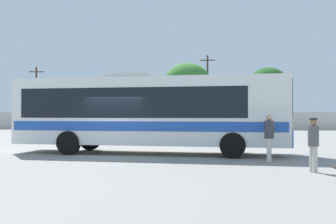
{
  "coord_description": "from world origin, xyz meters",
  "views": [
    {
      "loc": [
        3.65,
        -17.41,
        1.76
      ],
      "look_at": [
        2.24,
        0.8,
        1.87
      ],
      "focal_mm": 43.56,
      "sensor_mm": 36.0,
      "label": 1
    }
  ],
  "objects_px": {
    "coach_bus_white_blue": "(146,111)",
    "utility_pole_far": "(208,90)",
    "roadside_tree_left": "(53,91)",
    "roadside_tree_right": "(268,84)",
    "parked_car_second_maroon": "(99,124)",
    "parked_car_third_black": "(159,124)",
    "parked_car_rightmost_red": "(214,124)",
    "utility_pole_near": "(36,96)",
    "roadside_tree_midleft": "(131,100)",
    "attendant_by_bus_door": "(269,135)",
    "roadside_tree_midright": "(187,83)",
    "parked_car_leftmost_maroon": "(43,123)",
    "passenger_waiting_on_apron": "(313,141)"
  },
  "relations": [
    {
      "from": "utility_pole_far",
      "to": "roadside_tree_midright",
      "type": "bearing_deg",
      "value": -178.5
    },
    {
      "from": "parked_car_leftmost_maroon",
      "to": "utility_pole_far",
      "type": "height_order",
      "value": "utility_pole_far"
    },
    {
      "from": "attendant_by_bus_door",
      "to": "passenger_waiting_on_apron",
      "type": "xyz_separation_m",
      "value": [
        0.84,
        -2.88,
        -0.05
      ]
    },
    {
      "from": "parked_car_second_maroon",
      "to": "utility_pole_far",
      "type": "relative_size",
      "value": 0.46
    },
    {
      "from": "parked_car_second_maroon",
      "to": "parked_car_third_black",
      "type": "distance_m",
      "value": 6.42
    },
    {
      "from": "parked_car_second_maroon",
      "to": "utility_pole_far",
      "type": "distance_m",
      "value": 14.83
    },
    {
      "from": "roadside_tree_midright",
      "to": "parked_car_rightmost_red",
      "type": "bearing_deg",
      "value": -68.79
    },
    {
      "from": "parked_car_second_maroon",
      "to": "roadside_tree_midright",
      "type": "height_order",
      "value": "roadside_tree_midright"
    },
    {
      "from": "parked_car_leftmost_maroon",
      "to": "parked_car_rightmost_red",
      "type": "relative_size",
      "value": 0.91
    },
    {
      "from": "utility_pole_near",
      "to": "roadside_tree_right",
      "type": "height_order",
      "value": "utility_pole_near"
    },
    {
      "from": "passenger_waiting_on_apron",
      "to": "parked_car_third_black",
      "type": "xyz_separation_m",
      "value": [
        -7.8,
        30.64,
        -0.16
      ]
    },
    {
      "from": "coach_bus_white_blue",
      "to": "attendant_by_bus_door",
      "type": "height_order",
      "value": "coach_bus_white_blue"
    },
    {
      "from": "roadside_tree_midleft",
      "to": "parked_car_leftmost_maroon",
      "type": "bearing_deg",
      "value": -133.31
    },
    {
      "from": "attendant_by_bus_door",
      "to": "roadside_tree_midright",
      "type": "height_order",
      "value": "roadside_tree_midright"
    },
    {
      "from": "parked_car_second_maroon",
      "to": "roadside_tree_midleft",
      "type": "bearing_deg",
      "value": 77.33
    },
    {
      "from": "coach_bus_white_blue",
      "to": "parked_car_third_black",
      "type": "relative_size",
      "value": 2.99
    },
    {
      "from": "coach_bus_white_blue",
      "to": "roadside_tree_midright",
      "type": "xyz_separation_m",
      "value": [
        0.86,
        32.9,
        3.73
      ]
    },
    {
      "from": "parked_car_rightmost_red",
      "to": "parked_car_third_black",
      "type": "bearing_deg",
      "value": 177.37
    },
    {
      "from": "coach_bus_white_blue",
      "to": "utility_pole_far",
      "type": "height_order",
      "value": "utility_pole_far"
    },
    {
      "from": "parked_car_rightmost_red",
      "to": "utility_pole_far",
      "type": "bearing_deg",
      "value": 94.01
    },
    {
      "from": "parked_car_leftmost_maroon",
      "to": "utility_pole_near",
      "type": "height_order",
      "value": "utility_pole_near"
    },
    {
      "from": "parked_car_leftmost_maroon",
      "to": "utility_pole_far",
      "type": "distance_m",
      "value": 20.12
    },
    {
      "from": "passenger_waiting_on_apron",
      "to": "roadside_tree_midright",
      "type": "bearing_deg",
      "value": 97.39
    },
    {
      "from": "attendant_by_bus_door",
      "to": "parked_car_third_black",
      "type": "relative_size",
      "value": 0.43
    },
    {
      "from": "utility_pole_near",
      "to": "roadside_tree_midright",
      "type": "xyz_separation_m",
      "value": [
        18.85,
        1.56,
        1.63
      ]
    },
    {
      "from": "parked_car_rightmost_red",
      "to": "utility_pole_far",
      "type": "xyz_separation_m",
      "value": [
        -0.57,
        8.07,
        3.96
      ]
    },
    {
      "from": "utility_pole_near",
      "to": "utility_pole_far",
      "type": "distance_m",
      "value": 21.47
    },
    {
      "from": "parked_car_leftmost_maroon",
      "to": "parked_car_third_black",
      "type": "height_order",
      "value": "parked_car_leftmost_maroon"
    },
    {
      "from": "coach_bus_white_blue",
      "to": "parked_car_rightmost_red",
      "type": "relative_size",
      "value": 2.66
    },
    {
      "from": "parked_car_rightmost_red",
      "to": "roadside_tree_midleft",
      "type": "height_order",
      "value": "roadside_tree_midleft"
    },
    {
      "from": "roadside_tree_midleft",
      "to": "roadside_tree_midright",
      "type": "relative_size",
      "value": 0.63
    },
    {
      "from": "roadside_tree_midright",
      "to": "coach_bus_white_blue",
      "type": "bearing_deg",
      "value": -91.5
    },
    {
      "from": "coach_bus_white_blue",
      "to": "attendant_by_bus_door",
      "type": "bearing_deg",
      "value": -27.49
    },
    {
      "from": "passenger_waiting_on_apron",
      "to": "parked_car_leftmost_maroon",
      "type": "distance_m",
      "value": 36.65
    },
    {
      "from": "parked_car_second_maroon",
      "to": "utility_pole_near",
      "type": "height_order",
      "value": "utility_pole_near"
    },
    {
      "from": "parked_car_third_black",
      "to": "roadside_tree_midleft",
      "type": "distance_m",
      "value": 9.98
    },
    {
      "from": "coach_bus_white_blue",
      "to": "parked_car_leftmost_maroon",
      "type": "xyz_separation_m",
      "value": [
        -14.62,
        24.94,
        -1.14
      ]
    },
    {
      "from": "parked_car_third_black",
      "to": "utility_pole_far",
      "type": "relative_size",
      "value": 0.45
    },
    {
      "from": "roadside_tree_left",
      "to": "roadside_tree_right",
      "type": "xyz_separation_m",
      "value": [
        27.19,
        1.72,
        0.77
      ]
    },
    {
      "from": "roadside_tree_right",
      "to": "utility_pole_near",
      "type": "bearing_deg",
      "value": -174.92
    },
    {
      "from": "roadside_tree_right",
      "to": "roadside_tree_midright",
      "type": "bearing_deg",
      "value": -174.28
    },
    {
      "from": "parked_car_second_maroon",
      "to": "utility_pole_near",
      "type": "distance_m",
      "value": 12.03
    },
    {
      "from": "roadside_tree_left",
      "to": "roadside_tree_midright",
      "type": "xyz_separation_m",
      "value": [
        17.04,
        0.71,
        0.9
      ]
    },
    {
      "from": "attendant_by_bus_door",
      "to": "parked_car_rightmost_red",
      "type": "relative_size",
      "value": 0.38
    },
    {
      "from": "roadside_tree_midright",
      "to": "roadside_tree_right",
      "type": "bearing_deg",
      "value": 5.72
    },
    {
      "from": "coach_bus_white_blue",
      "to": "parked_car_second_maroon",
      "type": "xyz_separation_m",
      "value": [
        -8.38,
        24.89,
        -1.16
      ]
    },
    {
      "from": "parked_car_leftmost_maroon",
      "to": "roadside_tree_midleft",
      "type": "relative_size",
      "value": 0.82
    },
    {
      "from": "parked_car_second_maroon",
      "to": "utility_pole_far",
      "type": "xyz_separation_m",
      "value": [
        11.78,
        8.07,
        3.99
      ]
    },
    {
      "from": "roadside_tree_right",
      "to": "passenger_waiting_on_apron",
      "type": "bearing_deg",
      "value": -97.49
    },
    {
      "from": "roadside_tree_midleft",
      "to": "roadside_tree_right",
      "type": "height_order",
      "value": "roadside_tree_right"
    }
  ]
}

